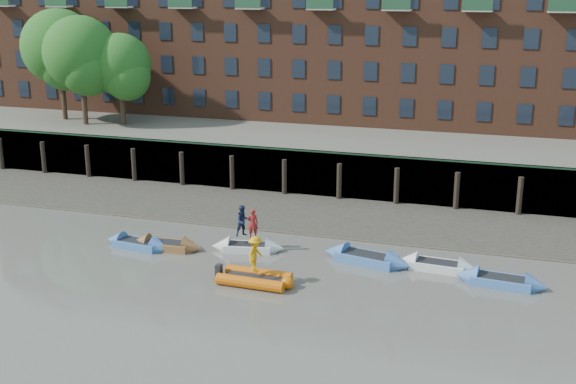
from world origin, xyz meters
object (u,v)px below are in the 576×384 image
at_px(rowboat_3, 248,247).
at_px(rib_tender, 258,279).
at_px(person_rower_b, 243,221).
at_px(person_rower_a, 253,223).
at_px(rowboat_5, 438,266).
at_px(person_rib_crew, 255,254).
at_px(rowboat_2, 166,245).
at_px(rowboat_6, 501,281).
at_px(rowboat_1, 138,244).
at_px(rowboat_4, 367,258).

relative_size(rowboat_3, rib_tender, 1.11).
bearing_deg(person_rower_b, person_rower_a, -54.27).
distance_m(rowboat_5, rib_tender, 9.64).
distance_m(person_rower_a, person_rib_crew, 4.55).
height_order(rowboat_2, rib_tender, rowboat_2).
relative_size(rowboat_5, rib_tender, 1.15).
bearing_deg(rib_tender, rowboat_5, 30.50).
bearing_deg(rowboat_6, rowboat_1, -173.06).
relative_size(person_rower_b, person_rib_crew, 0.95).
relative_size(rowboat_1, rowboat_2, 0.99).
xyz_separation_m(rowboat_1, rowboat_5, (16.75, 1.77, 0.01)).
bearing_deg(rowboat_2, rowboat_1, -174.25).
relative_size(rowboat_3, rowboat_6, 0.93).
xyz_separation_m(rowboat_2, rowboat_6, (18.37, 0.34, 0.01)).
bearing_deg(rowboat_5, rowboat_4, -173.95).
xyz_separation_m(rowboat_2, rowboat_4, (11.32, 1.35, 0.03)).
distance_m(rowboat_2, person_rower_a, 5.19).
bearing_deg(rowboat_4, rib_tender, -124.31).
relative_size(rowboat_6, person_rower_b, 2.60).
xyz_separation_m(rowboat_6, person_rib_crew, (-11.83, -3.43, 1.33)).
distance_m(rowboat_2, person_rib_crew, 7.35).
relative_size(rowboat_2, rowboat_4, 0.86).
xyz_separation_m(rowboat_5, person_rib_crew, (-8.56, -4.60, 1.34)).
xyz_separation_m(rowboat_3, person_rib_crew, (1.99, -4.22, 1.35)).
bearing_deg(rowboat_5, rib_tender, -147.48).
relative_size(person_rower_a, person_rib_crew, 0.90).
xyz_separation_m(rowboat_4, person_rower_b, (-7.10, -0.08, 1.45)).
distance_m(rib_tender, person_rower_b, 5.23).
relative_size(rowboat_4, rowboat_5, 1.16).
relative_size(rowboat_5, person_rib_crew, 2.37).
bearing_deg(rowboat_1, person_rower_a, 18.55).
distance_m(rowboat_2, person_rower_b, 4.66).
bearing_deg(rib_tender, rowboat_1, 162.64).
xyz_separation_m(rowboat_5, rowboat_6, (3.27, -1.16, 0.01)).
distance_m(rowboat_2, rowboat_5, 15.17).
relative_size(rowboat_1, person_rower_a, 2.58).
relative_size(person_rower_a, person_rower_b, 0.94).
height_order(rowboat_1, rowboat_2, rowboat_2).
height_order(rowboat_3, person_rib_crew, person_rib_crew).
bearing_deg(person_rower_b, rowboat_6, -45.99).
height_order(rowboat_5, person_rib_crew, person_rib_crew).
xyz_separation_m(rowboat_3, person_rower_a, (0.31, 0.01, 1.44)).
bearing_deg(rowboat_5, person_rib_crew, -148.06).
xyz_separation_m(rowboat_6, rib_tender, (-11.71, -3.48, 0.06)).
xyz_separation_m(rowboat_1, rib_tender, (8.31, -2.87, 0.07)).
bearing_deg(rowboat_1, rowboat_2, 15.57).
xyz_separation_m(rowboat_5, rib_tender, (-8.44, -4.64, 0.07)).
xyz_separation_m(rowboat_6, person_rower_a, (-13.51, 0.80, 1.42)).
xyz_separation_m(rowboat_1, person_rib_crew, (8.19, -2.82, 1.35)).
xyz_separation_m(person_rower_a, person_rib_crew, (1.68, -4.23, -0.09)).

